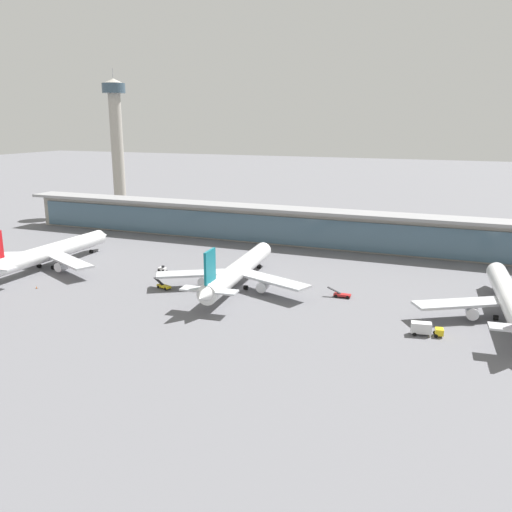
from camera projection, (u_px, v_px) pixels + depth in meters
ground_plane at (243, 288)px, 162.05m from camera, size 1200.00×1200.00×0.00m
airliner_left_stand at (48, 253)px, 183.93m from camera, size 48.04×62.28×16.63m
airliner_centre_stand at (238, 271)px, 161.96m from camera, size 47.86×62.47×16.63m
airliner_right_stand at (510, 300)px, 135.55m from camera, size 47.83×62.47×16.63m
service_truck_near_nose_white at (162, 269)px, 180.05m from camera, size 3.07×2.08×2.05m
service_truck_under_wing_red at (342, 295)px, 153.65m from camera, size 6.82×1.98×2.70m
service_truck_mid_apron_yellow at (425, 328)px, 126.21m from camera, size 7.59×3.52×3.10m
service_truck_by_tail_yellow at (163, 286)px, 161.82m from camera, size 6.86×3.59×2.70m
terminal_building at (304, 226)px, 215.84m from camera, size 264.47×12.80×15.20m
control_tower at (117, 136)px, 285.71m from camera, size 12.00×12.00×75.45m
safety_cone_alpha at (36, 287)px, 161.94m from camera, size 0.62×0.62×0.70m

